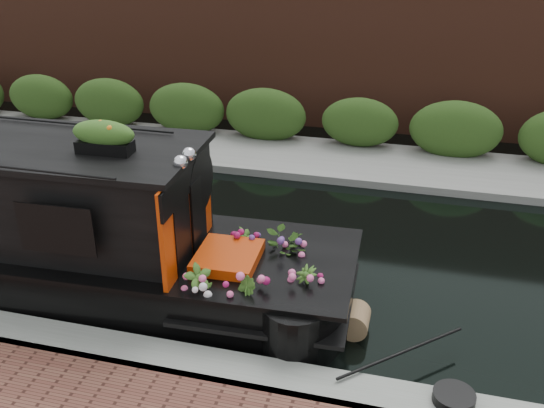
# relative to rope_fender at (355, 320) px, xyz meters

# --- Properties ---
(ground) EXTENTS (80.00, 80.00, 0.00)m
(ground) POSITION_rel_rope_fender_xyz_m (-2.97, 1.91, -0.20)
(ground) COLOR black
(ground) RESTS_ON ground
(near_bank_coping) EXTENTS (40.00, 0.60, 0.50)m
(near_bank_coping) POSITION_rel_rope_fender_xyz_m (-2.97, -1.39, -0.20)
(near_bank_coping) COLOR gray
(near_bank_coping) RESTS_ON ground
(far_bank_path) EXTENTS (40.00, 2.40, 0.34)m
(far_bank_path) POSITION_rel_rope_fender_xyz_m (-2.97, 6.11, -0.20)
(far_bank_path) COLOR gray
(far_bank_path) RESTS_ON ground
(far_hedge) EXTENTS (40.00, 1.10, 2.80)m
(far_hedge) POSITION_rel_rope_fender_xyz_m (-2.97, 7.01, -0.20)
(far_hedge) COLOR #2A4818
(far_hedge) RESTS_ON ground
(far_brick_wall) EXTENTS (40.00, 1.00, 8.00)m
(far_brick_wall) POSITION_rel_rope_fender_xyz_m (-2.97, 9.11, -0.20)
(far_brick_wall) COLOR #51291B
(far_brick_wall) RESTS_ON ground
(rope_fender) EXTENTS (0.40, 0.45, 0.40)m
(rope_fender) POSITION_rel_rope_fender_xyz_m (0.00, 0.00, 0.00)
(rope_fender) COLOR olive
(rope_fender) RESTS_ON ground
(coiled_mooring_rope) EXTENTS (0.48, 0.48, 0.12)m
(coiled_mooring_rope) POSITION_rel_rope_fender_xyz_m (1.29, -1.30, 0.11)
(coiled_mooring_rope) COLOR black
(coiled_mooring_rope) RESTS_ON near_bank_coping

